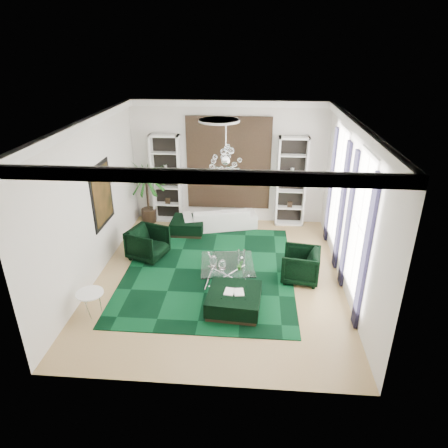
# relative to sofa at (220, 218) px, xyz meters

# --- Properties ---
(floor) EXTENTS (6.00, 7.00, 0.02)m
(floor) POSITION_rel_sofa_xyz_m (0.23, -2.87, -0.34)
(floor) COLOR tan
(floor) RESTS_ON ground
(ceiling) EXTENTS (6.00, 7.00, 0.02)m
(ceiling) POSITION_rel_sofa_xyz_m (0.23, -2.87, 3.48)
(ceiling) COLOR white
(ceiling) RESTS_ON ground
(wall_back) EXTENTS (6.00, 0.02, 3.80)m
(wall_back) POSITION_rel_sofa_xyz_m (0.23, 0.64, 1.57)
(wall_back) COLOR silver
(wall_back) RESTS_ON ground
(wall_front) EXTENTS (6.00, 0.02, 3.80)m
(wall_front) POSITION_rel_sofa_xyz_m (0.23, -6.38, 1.57)
(wall_front) COLOR silver
(wall_front) RESTS_ON ground
(wall_left) EXTENTS (0.02, 7.00, 3.80)m
(wall_left) POSITION_rel_sofa_xyz_m (-2.78, -2.87, 1.57)
(wall_left) COLOR silver
(wall_left) RESTS_ON ground
(wall_right) EXTENTS (0.02, 7.00, 3.80)m
(wall_right) POSITION_rel_sofa_xyz_m (3.24, -2.87, 1.57)
(wall_right) COLOR silver
(wall_right) RESTS_ON ground
(crown_molding) EXTENTS (6.00, 7.00, 0.18)m
(crown_molding) POSITION_rel_sofa_xyz_m (0.23, -2.87, 3.37)
(crown_molding) COLOR white
(crown_molding) RESTS_ON ceiling
(ceiling_medallion) EXTENTS (0.90, 0.90, 0.05)m
(ceiling_medallion) POSITION_rel_sofa_xyz_m (0.23, -2.57, 3.44)
(ceiling_medallion) COLOR white
(ceiling_medallion) RESTS_ON ceiling
(tapestry) EXTENTS (2.50, 0.06, 2.80)m
(tapestry) POSITION_rel_sofa_xyz_m (0.23, 0.59, 1.57)
(tapestry) COLOR black
(tapestry) RESTS_ON wall_back
(shelving_left) EXTENTS (0.90, 0.38, 2.80)m
(shelving_left) POSITION_rel_sofa_xyz_m (-1.72, 0.44, 1.07)
(shelving_left) COLOR white
(shelving_left) RESTS_ON floor
(shelving_right) EXTENTS (0.90, 0.38, 2.80)m
(shelving_right) POSITION_rel_sofa_xyz_m (2.18, 0.44, 1.07)
(shelving_right) COLOR white
(shelving_right) RESTS_ON floor
(painting) EXTENTS (0.04, 1.30, 1.60)m
(painting) POSITION_rel_sofa_xyz_m (-2.74, -2.27, 1.52)
(painting) COLOR black
(painting) RESTS_ON wall_left
(window_near) EXTENTS (0.03, 1.10, 2.90)m
(window_near) POSITION_rel_sofa_xyz_m (3.22, -3.77, 1.57)
(window_near) COLOR white
(window_near) RESTS_ON wall_right
(curtain_near_a) EXTENTS (0.07, 0.30, 3.25)m
(curtain_near_a) POSITION_rel_sofa_xyz_m (3.19, -4.55, 1.32)
(curtain_near_a) COLOR black
(curtain_near_a) RESTS_ON floor
(curtain_near_b) EXTENTS (0.07, 0.30, 3.25)m
(curtain_near_b) POSITION_rel_sofa_xyz_m (3.19, -2.99, 1.32)
(curtain_near_b) COLOR black
(curtain_near_b) RESTS_ON floor
(window_far) EXTENTS (0.03, 1.10, 2.90)m
(window_far) POSITION_rel_sofa_xyz_m (3.22, -1.37, 1.57)
(window_far) COLOR white
(window_far) RESTS_ON wall_right
(curtain_far_a) EXTENTS (0.07, 0.30, 3.25)m
(curtain_far_a) POSITION_rel_sofa_xyz_m (3.19, -2.15, 1.32)
(curtain_far_a) COLOR black
(curtain_far_a) RESTS_ON floor
(curtain_far_b) EXTENTS (0.07, 0.30, 3.25)m
(curtain_far_b) POSITION_rel_sofa_xyz_m (3.19, -0.59, 1.32)
(curtain_far_b) COLOR black
(curtain_far_b) RESTS_ON floor
(rug) EXTENTS (4.20, 5.00, 0.02)m
(rug) POSITION_rel_sofa_xyz_m (-0.04, -2.63, -0.32)
(rug) COLOR black
(rug) RESTS_ON floor
(sofa) EXTENTS (2.40, 1.44, 0.66)m
(sofa) POSITION_rel_sofa_xyz_m (0.00, 0.00, 0.00)
(sofa) COLOR silver
(sofa) RESTS_ON floor
(armchair_left) EXTENTS (1.16, 1.14, 0.84)m
(armchair_left) POSITION_rel_sofa_xyz_m (-1.75, -2.05, 0.09)
(armchair_left) COLOR black
(armchair_left) RESTS_ON floor
(armchair_right) EXTENTS (1.02, 1.00, 0.81)m
(armchair_right) POSITION_rel_sofa_xyz_m (2.22, -2.87, 0.08)
(armchair_right) COLOR black
(armchair_right) RESTS_ON floor
(coffee_table) EXTENTS (1.40, 1.40, 0.43)m
(coffee_table) POSITION_rel_sofa_xyz_m (0.45, -2.99, -0.11)
(coffee_table) COLOR white
(coffee_table) RESTS_ON floor
(ottoman_side) EXTENTS (0.99, 0.99, 0.43)m
(ottoman_side) POSITION_rel_sofa_xyz_m (-0.93, -0.45, -0.11)
(ottoman_side) COLOR black
(ottoman_side) RESTS_ON floor
(ottoman_front) EXTENTS (1.20, 1.20, 0.45)m
(ottoman_front) POSITION_rel_sofa_xyz_m (0.68, -4.21, -0.10)
(ottoman_front) COLOR black
(ottoman_front) RESTS_ON floor
(book) EXTENTS (0.43, 0.29, 0.03)m
(book) POSITION_rel_sofa_xyz_m (0.68, -4.21, 0.13)
(book) COLOR white
(book) RESTS_ON ottoman_front
(side_table) EXTENTS (0.76, 0.76, 0.55)m
(side_table) POSITION_rel_sofa_xyz_m (-2.32, -4.64, -0.05)
(side_table) COLOR white
(side_table) RESTS_ON floor
(palm) EXTENTS (2.02, 2.02, 2.57)m
(palm) POSITION_rel_sofa_xyz_m (-2.32, 0.28, 0.96)
(palm) COLOR #1B5718
(palm) RESTS_ON floor
(chandelier) EXTENTS (0.90, 0.90, 0.75)m
(chandelier) POSITION_rel_sofa_xyz_m (0.37, -2.47, 2.52)
(chandelier) COLOR white
(chandelier) RESTS_ON ceiling
(table_plant) EXTENTS (0.17, 0.15, 0.26)m
(table_plant) POSITION_rel_sofa_xyz_m (0.77, -3.25, 0.23)
(table_plant) COLOR #1B5718
(table_plant) RESTS_ON coffee_table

